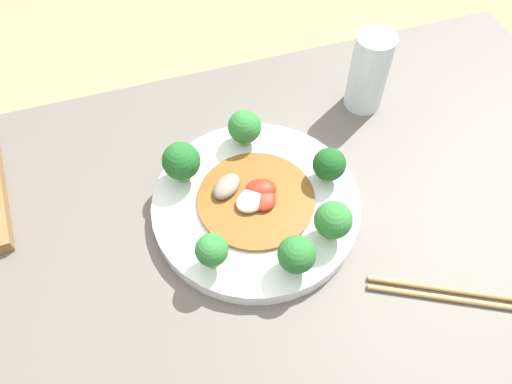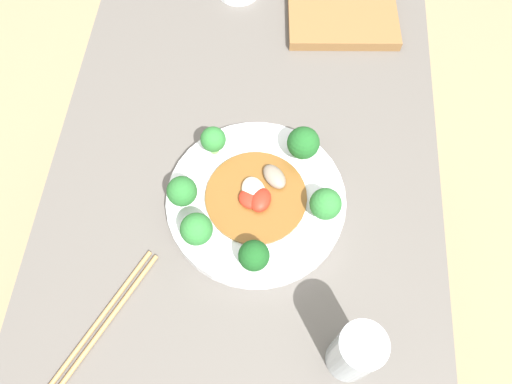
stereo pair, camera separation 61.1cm
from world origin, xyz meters
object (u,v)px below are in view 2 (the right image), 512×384
at_px(broccoli_northwest, 303,143).
at_px(chopsticks, 102,324).
at_px(broccoli_east, 254,256).
at_px(plate, 256,201).
at_px(broccoli_south, 182,192).
at_px(stirfry_center, 258,194).
at_px(broccoli_north, 325,204).
at_px(broccoli_southwest, 213,140).
at_px(broccoli_southeast, 197,229).
at_px(drinking_glass, 355,353).

relative_size(broccoli_northwest, chopsticks, 0.28).
bearing_deg(broccoli_northwest, broccoli_east, -17.98).
height_order(broccoli_northwest, chopsticks, broccoli_northwest).
bearing_deg(plate, broccoli_northwest, 141.09).
xyz_separation_m(broccoli_south, stirfry_center, (-0.02, 0.11, -0.03)).
bearing_deg(broccoli_northwest, broccoli_north, 20.72).
distance_m(plate, broccoli_southwest, 0.12).
distance_m(plate, broccoli_south, 0.12).
bearing_deg(broccoli_northwest, broccoli_southeast, -43.02).
height_order(broccoli_north, broccoli_south, broccoli_south).
relative_size(broccoli_southwest, drinking_glass, 0.43).
relative_size(plate, broccoli_east, 5.24).
distance_m(broccoli_southeast, chopsticks, 0.19).
relative_size(broccoli_southwest, chopsticks, 0.25).
bearing_deg(drinking_glass, broccoli_northwest, -165.71).
bearing_deg(broccoli_northwest, plate, -38.91).
xyz_separation_m(broccoli_south, broccoli_southwest, (-0.09, 0.04, 0.00)).
distance_m(broccoli_southeast, stirfry_center, 0.12).
distance_m(broccoli_southeast, broccoli_east, 0.09).
bearing_deg(broccoli_south, broccoli_east, 52.17).
relative_size(plate, broccoli_south, 4.92).
xyz_separation_m(broccoli_east, broccoli_northwest, (-0.19, 0.06, 0.01)).
height_order(broccoli_southeast, broccoli_southwest, broccoli_southeast).
xyz_separation_m(broccoli_southwest, drinking_glass, (0.31, 0.22, 0.01)).
height_order(broccoli_south, broccoli_southwest, broccoli_south).
distance_m(broccoli_south, drinking_glass, 0.33).
xyz_separation_m(broccoli_northwest, drinking_glass, (0.31, 0.08, 0.01)).
distance_m(plate, broccoli_north, 0.11).
bearing_deg(broccoli_south, chopsticks, -25.84).
distance_m(broccoli_southeast, broccoli_southwest, 0.15).
relative_size(broccoli_east, broccoli_northwest, 0.86).
height_order(plate, stirfry_center, stirfry_center).
relative_size(plate, broccoli_southeast, 4.70).
bearing_deg(stirfry_center, broccoli_north, 79.47).
distance_m(broccoli_northwest, broccoli_southwest, 0.14).
bearing_deg(broccoli_east, broccoli_south, -127.83).
relative_size(broccoli_north, broccoli_southwest, 1.01).
height_order(broccoli_north, broccoli_northwest, broccoli_northwest).
relative_size(broccoli_southeast, broccoli_southwest, 1.08).
xyz_separation_m(broccoli_north, broccoli_south, (-0.00, -0.22, 0.00)).
bearing_deg(broccoli_south, broccoli_southwest, 159.25).
relative_size(broccoli_northwest, drinking_glass, 0.49).
relative_size(broccoli_southeast, broccoli_northwest, 0.96).
bearing_deg(broccoli_northwest, stirfry_center, -38.70).
relative_size(broccoli_north, drinking_glass, 0.44).
distance_m(plate, chopsticks, 0.29).
bearing_deg(drinking_glass, broccoli_north, -168.90).
distance_m(drinking_glass, chopsticks, 0.36).
relative_size(broccoli_northwest, broccoli_southwest, 1.13).
bearing_deg(broccoli_southwest, plate, 43.44).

